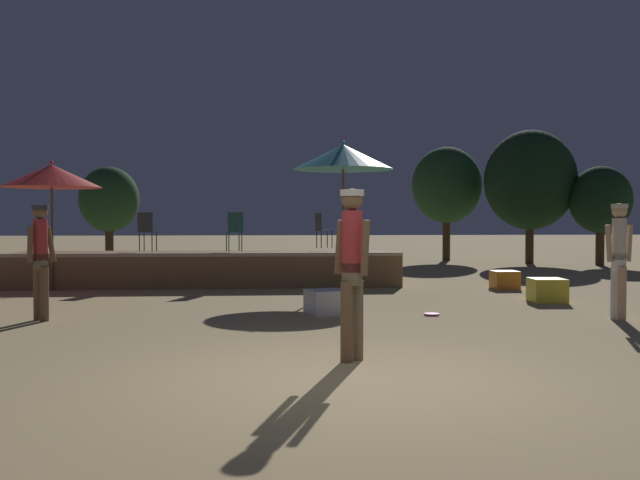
# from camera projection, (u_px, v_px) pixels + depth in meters

# --- Properties ---
(ground_plane) EXTENTS (120.00, 120.00, 0.00)m
(ground_plane) POSITION_uv_depth(u_px,v_px,m) (353.00, 379.00, 6.87)
(ground_plane) COLOR tan
(wooden_deck) EXTENTS (9.23, 3.15, 0.79)m
(wooden_deck) POSITION_uv_depth(u_px,v_px,m) (201.00, 268.00, 17.15)
(wooden_deck) COLOR olive
(wooden_deck) RESTS_ON ground
(patio_umbrella_0) EXTENTS (2.19, 2.19, 3.23)m
(patio_umbrella_0) POSITION_uv_depth(u_px,v_px,m) (343.00, 157.00, 15.40)
(patio_umbrella_0) COLOR brown
(patio_umbrella_0) RESTS_ON ground
(patio_umbrella_1) EXTENTS (2.11, 2.11, 2.79)m
(patio_umbrella_1) POSITION_uv_depth(u_px,v_px,m) (52.00, 176.00, 15.25)
(patio_umbrella_1) COLOR brown
(patio_umbrella_1) RESTS_ON ground
(cube_seat_0) EXTENTS (0.73, 0.73, 0.39)m
(cube_seat_0) POSITION_uv_depth(u_px,v_px,m) (326.00, 302.00, 11.54)
(cube_seat_0) COLOR white
(cube_seat_0) RESTS_ON ground
(cube_seat_1) EXTENTS (0.55, 0.55, 0.40)m
(cube_seat_1) POSITION_uv_depth(u_px,v_px,m) (505.00, 280.00, 15.72)
(cube_seat_1) COLOR orange
(cube_seat_1) RESTS_ON ground
(cube_seat_2) EXTENTS (0.64, 0.64, 0.44)m
(cube_seat_2) POSITION_uv_depth(u_px,v_px,m) (547.00, 290.00, 13.21)
(cube_seat_2) COLOR yellow
(cube_seat_2) RESTS_ON ground
(person_0) EXTENTS (0.47, 0.30, 1.78)m
(person_0) POSITION_uv_depth(u_px,v_px,m) (619.00, 254.00, 10.82)
(person_0) COLOR tan
(person_0) RESTS_ON ground
(person_1) EXTENTS (0.38, 0.42, 1.76)m
(person_1) POSITION_uv_depth(u_px,v_px,m) (41.00, 255.00, 10.77)
(person_1) COLOR brown
(person_1) RESTS_ON ground
(person_2) EXTENTS (0.39, 0.41, 1.87)m
(person_2) POSITION_uv_depth(u_px,v_px,m) (352.00, 261.00, 7.69)
(person_2) COLOR #72664C
(person_2) RESTS_ON ground
(bistro_chair_0) EXTENTS (0.44, 0.43, 0.90)m
(bistro_chair_0) POSITION_uv_depth(u_px,v_px,m) (321.00, 227.00, 18.26)
(bistro_chair_0) COLOR #2D3338
(bistro_chair_0) RESTS_ON wooden_deck
(bistro_chair_1) EXTENTS (0.41, 0.42, 0.90)m
(bistro_chair_1) POSITION_uv_depth(u_px,v_px,m) (147.00, 228.00, 16.45)
(bistro_chair_1) COLOR #2D3338
(bistro_chair_1) RESTS_ON wooden_deck
(bistro_chair_2) EXTENTS (0.42, 0.42, 0.90)m
(bistro_chair_2) POSITION_uv_depth(u_px,v_px,m) (235.00, 228.00, 16.36)
(bistro_chair_2) COLOR #1E4C47
(bistro_chair_2) RESTS_ON wooden_deck
(frisbee_disc) EXTENTS (0.24, 0.24, 0.03)m
(frisbee_disc) POSITION_uv_depth(u_px,v_px,m) (432.00, 314.00, 11.38)
(frisbee_disc) COLOR #E54C99
(frisbee_disc) RESTS_ON ground
(background_tree_0) EXTENTS (2.02, 2.02, 3.29)m
(background_tree_0) POSITION_uv_depth(u_px,v_px,m) (600.00, 200.00, 23.51)
(background_tree_0) COLOR #3D2B1C
(background_tree_0) RESTS_ON ground
(background_tree_1) EXTENTS (2.01, 2.01, 3.31)m
(background_tree_1) POSITION_uv_depth(u_px,v_px,m) (109.00, 200.00, 24.16)
(background_tree_1) COLOR #3D2B1C
(background_tree_1) RESTS_ON ground
(background_tree_2) EXTENTS (2.55, 2.55, 4.19)m
(background_tree_2) POSITION_uv_depth(u_px,v_px,m) (447.00, 185.00, 26.20)
(background_tree_2) COLOR #3D2B1C
(background_tree_2) RESTS_ON ground
(background_tree_3) EXTENTS (3.13, 3.13, 4.60)m
(background_tree_3) POSITION_uv_depth(u_px,v_px,m) (530.00, 180.00, 24.56)
(background_tree_3) COLOR #3D2B1C
(background_tree_3) RESTS_ON ground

